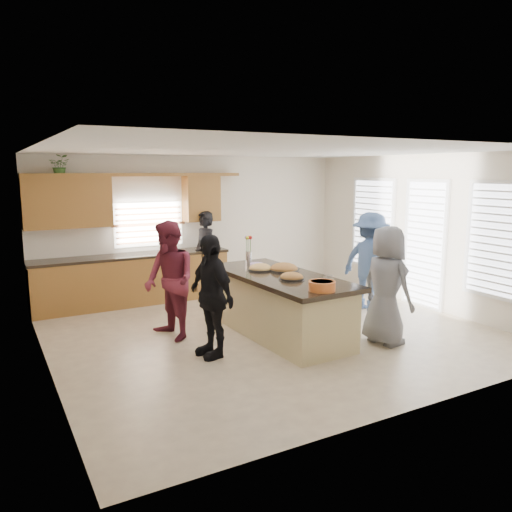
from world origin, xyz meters
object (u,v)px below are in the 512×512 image
island (280,306)px  woman_right_front (386,286)px  woman_left_back (205,254)px  woman_left_front (211,296)px  woman_right_back (370,262)px  salad_bowl (322,285)px  woman_left_mid (170,281)px

island → woman_right_front: bearing=-44.6°
woman_left_back → woman_left_front: woman_left_back is taller
woman_left_front → woman_right_back: bearing=94.9°
salad_bowl → woman_right_front: bearing=3.7°
woman_left_back → woman_right_back: (2.21, -2.38, 0.03)m
salad_bowl → woman_left_mid: (-1.46, 1.79, -0.13)m
island → woman_right_back: bearing=9.6°
woman_left_front → island: bearing=95.5°
salad_bowl → woman_right_front: woman_right_front is taller
woman_left_back → salad_bowl: bearing=-5.6°
salad_bowl → woman_left_front: size_ratio=0.21×
salad_bowl → woman_left_back: 3.96m
woman_left_mid → salad_bowl: bearing=29.0°
woman_left_mid → woman_left_front: bearing=4.7°
island → woman_left_mid: woman_left_mid is taller
salad_bowl → woman_right_back: bearing=35.2°
woman_left_back → woman_right_front: 4.05m
woman_right_front → woman_left_back: bearing=11.8°
salad_bowl → woman_right_front: 1.22m
salad_bowl → woman_left_back: bearing=89.6°
island → woman_left_front: 1.36m
woman_left_back → woman_right_front: bearing=11.8°
salad_bowl → woman_left_mid: bearing=129.2°
woman_right_back → woman_left_front: bearing=89.3°
woman_left_mid → woman_left_front: (0.25, -0.94, -0.05)m
woman_left_back → woman_left_mid: size_ratio=0.96×
island → woman_left_back: size_ratio=1.60×
woman_right_back → salad_bowl: bearing=112.6°
woman_left_front → woman_left_back: bearing=151.2°
salad_bowl → woman_right_back: 2.74m
woman_left_back → woman_right_back: size_ratio=0.96×
island → woman_left_front: size_ratio=1.63×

